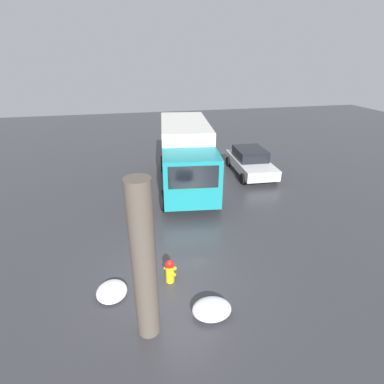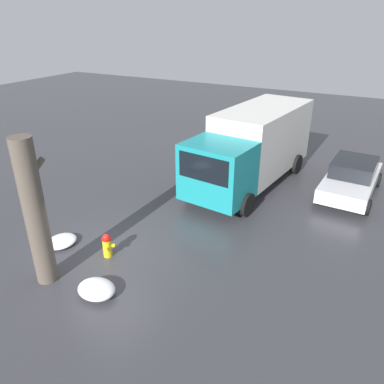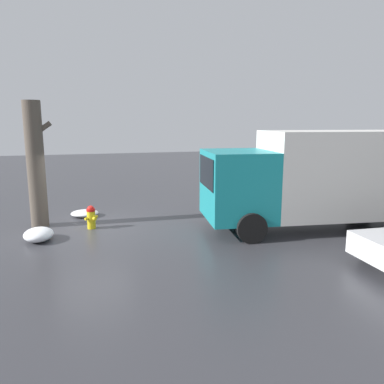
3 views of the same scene
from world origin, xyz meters
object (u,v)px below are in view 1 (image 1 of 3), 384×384
object	(u,v)px
fire_hydrant	(170,271)
delivery_truck	(186,153)
tree_trunk	(144,263)
parked_car	(250,161)

from	to	relation	value
fire_hydrant	delivery_truck	xyz separation A→B (m)	(7.38, -1.98, 1.34)
tree_trunk	parked_car	world-z (taller)	tree_trunk
fire_hydrant	delivery_truck	world-z (taller)	delivery_truck
fire_hydrant	parked_car	world-z (taller)	parked_car
tree_trunk	parked_car	bearing A→B (deg)	-34.31
delivery_truck	parked_car	xyz separation A→B (m)	(0.85, -3.99, -1.00)
fire_hydrant	parked_car	xyz separation A→B (m)	(8.23, -5.97, 0.33)
delivery_truck	parked_car	world-z (taller)	delivery_truck
fire_hydrant	delivery_truck	size ratio (longest dim) A/B	0.10
fire_hydrant	parked_car	size ratio (longest dim) A/B	0.18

